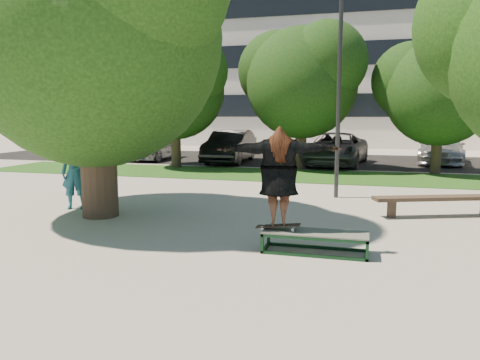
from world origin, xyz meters
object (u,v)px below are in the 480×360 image
(bystander, at_px, (75,173))
(bench, at_px, (439,199))
(car_dark, at_px, (230,146))
(tree_left, at_px, (91,23))
(car_grey, at_px, (335,149))
(grind_box, at_px, (315,242))
(lamppost, at_px, (339,87))
(car_silver_a, at_px, (155,147))
(car_silver_b, at_px, (442,148))

(bystander, distance_m, bench, 8.89)
(car_dark, bearing_deg, tree_left, -89.72)
(car_dark, bearing_deg, car_grey, 0.62)
(grind_box, bearing_deg, tree_left, 161.69)
(bystander, bearing_deg, bench, -7.91)
(car_dark, bearing_deg, lamppost, -58.12)
(car_dark, bearing_deg, bystander, -94.24)
(bystander, relative_size, car_silver_a, 0.47)
(grind_box, relative_size, car_silver_a, 0.45)
(tree_left, bearing_deg, car_dark, 91.97)
(grind_box, bearing_deg, car_dark, 111.86)
(bench, bearing_deg, car_dark, 107.01)
(lamppost, xyz_separation_m, bystander, (-6.26, -3.40, -2.22))
(bystander, height_order, car_dark, bystander)
(car_silver_a, height_order, car_grey, car_grey)
(bystander, bearing_deg, car_silver_a, 89.22)
(grind_box, height_order, bystander, bystander)
(bystander, distance_m, car_grey, 13.46)
(tree_left, xyz_separation_m, lamppost, (5.29, 3.91, -1.27))
(grind_box, height_order, car_dark, car_dark)
(bystander, relative_size, car_dark, 0.38)
(tree_left, xyz_separation_m, bystander, (-0.97, 0.50, -3.49))
(bystander, distance_m, car_dark, 12.03)
(lamppost, distance_m, car_silver_a, 13.67)
(lamppost, relative_size, car_silver_b, 1.22)
(lamppost, height_order, grind_box, lamppost)
(car_silver_a, bearing_deg, grind_box, -56.89)
(tree_left, relative_size, bench, 2.30)
(bystander, bearing_deg, grind_box, -37.21)
(car_silver_a, relative_size, car_silver_b, 0.80)
(car_grey, height_order, car_silver_b, car_grey)
(lamppost, distance_m, bystander, 7.46)
(car_grey, relative_size, car_silver_b, 1.09)
(lamppost, relative_size, bench, 1.98)
(bystander, xyz_separation_m, car_grey, (5.63, 12.23, -0.17))
(car_silver_a, bearing_deg, car_dark, -6.55)
(grind_box, relative_size, bystander, 0.97)
(tree_left, relative_size, car_silver_b, 1.42)
(car_silver_b, bearing_deg, bench, -89.82)
(grind_box, xyz_separation_m, car_dark, (-5.73, 14.28, 0.61))
(car_dark, relative_size, car_silver_b, 0.97)
(bench, bearing_deg, bystander, 168.58)
(car_silver_a, height_order, car_dark, car_dark)
(tree_left, distance_m, bench, 8.99)
(lamppost, distance_m, car_grey, 9.17)
(bench, relative_size, car_dark, 0.63)
(tree_left, distance_m, car_grey, 14.05)
(tree_left, xyz_separation_m, grind_box, (5.30, -1.75, -4.23))
(car_silver_b, bearing_deg, tree_left, -114.50)
(bystander, height_order, car_grey, bystander)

